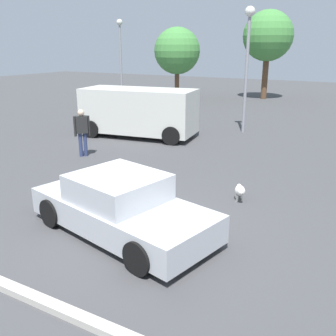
% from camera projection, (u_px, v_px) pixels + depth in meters
% --- Properties ---
extents(ground_plane, '(80.00, 80.00, 0.00)m').
position_uv_depth(ground_plane, '(135.00, 230.00, 8.37)').
color(ground_plane, '#424244').
extents(sedan_foreground, '(4.50, 2.70, 1.29)m').
position_uv_depth(sedan_foreground, '(121.00, 207.00, 8.10)').
color(sedan_foreground, '#B7BABF').
rests_on(sedan_foreground, ground_plane).
extents(dog, '(0.40, 0.60, 0.44)m').
position_uv_depth(dog, '(240.00, 191.00, 9.87)').
color(dog, white).
rests_on(dog, ground_plane).
extents(van_white, '(5.16, 2.76, 2.09)m').
position_uv_depth(van_white, '(139.00, 111.00, 16.65)').
color(van_white, silver).
rests_on(van_white, ground_plane).
extents(pedestrian, '(0.45, 0.45, 1.71)m').
position_uv_depth(pedestrian, '(82.00, 129.00, 13.65)').
color(pedestrian, navy).
rests_on(pedestrian, ground_plane).
extents(parking_curb, '(8.48, 0.20, 0.12)m').
position_uv_depth(parking_curb, '(35.00, 298.00, 6.01)').
color(parking_curb, '#B7B2A8').
rests_on(parking_curb, ground_plane).
extents(light_post_near, '(0.44, 0.44, 5.46)m').
position_uv_depth(light_post_near, '(248.00, 47.00, 16.68)').
color(light_post_near, gray).
rests_on(light_post_near, ground_plane).
extents(light_post_mid, '(0.44, 0.44, 5.67)m').
position_uv_depth(light_post_mid, '(120.00, 45.00, 27.83)').
color(light_post_mid, gray).
rests_on(light_post_mid, ground_plane).
extents(tree_back_left, '(3.62, 3.62, 6.35)m').
position_uv_depth(tree_back_left, '(268.00, 36.00, 27.68)').
color(tree_back_left, brown).
rests_on(tree_back_left, ground_plane).
extents(tree_back_right, '(3.33, 3.33, 5.16)m').
position_uv_depth(tree_back_right, '(177.00, 51.00, 27.73)').
color(tree_back_right, brown).
rests_on(tree_back_right, ground_plane).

